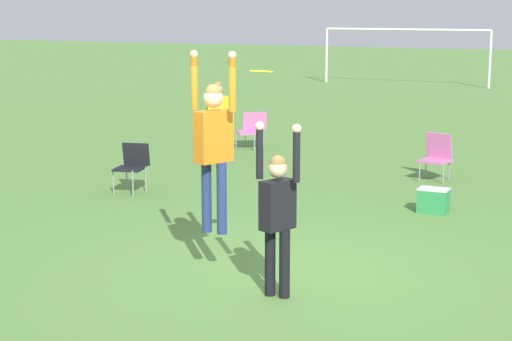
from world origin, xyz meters
The scene contains 10 objects.
ground_plane centered at (0.00, 0.00, 0.00)m, with size 120.00×120.00×0.00m, color #56843D.
person_jumping centered at (-0.65, -0.30, 1.67)m, with size 0.61×0.50×2.17m.
person_defending centered at (0.37, -0.71, 1.02)m, with size 0.54×0.44×1.95m.
frisbee centered at (0.03, -0.43, 2.47)m, with size 0.26×0.26×0.04m.
camping_chair_0 centered at (-4.46, 8.47, 0.46)m, with size 0.77×0.85×0.81m.
camping_chair_1 centered at (-4.18, 3.19, 0.52)m, with size 0.58×0.62×0.86m.
camping_chair_2 centered at (0.29, 6.62, 0.48)m, with size 0.63×0.67×0.87m.
person_spectator_far centered at (-4.18, 6.30, 1.01)m, with size 0.54×0.37×1.70m.
cooler_box centered at (0.93, 3.98, 0.20)m, with size 0.47×0.33×0.39m.
soccer_goal centered at (-5.97, 26.04, 1.84)m, with size 7.10×0.10×2.35m.
Camera 1 is at (4.13, -9.00, 3.15)m, focal length 60.00 mm.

